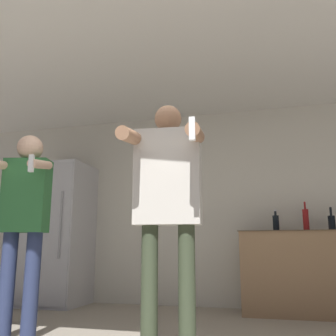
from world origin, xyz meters
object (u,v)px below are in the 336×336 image
object	(u,v)px
bottle_tall_gin	(276,223)
bottle_green_wine	(332,222)
refrigerator	(59,233)
person_woman_foreground	(168,195)
bottle_red_label	(306,219)
person_man_side	(25,213)

from	to	relation	value
bottle_tall_gin	bottle_green_wine	bearing A→B (deg)	-0.00
refrigerator	person_woman_foreground	world-z (taller)	refrigerator
refrigerator	bottle_tall_gin	xyz separation A→B (m)	(2.81, 0.06, 0.10)
bottle_red_label	bottle_green_wine	bearing A→B (deg)	0.00
bottle_red_label	person_man_side	world-z (taller)	person_man_side
person_man_side	person_woman_foreground	bearing A→B (deg)	-16.09
person_woman_foreground	person_man_side	size ratio (longest dim) A/B	1.00
bottle_green_wine	bottle_tall_gin	world-z (taller)	bottle_green_wine
person_man_side	bottle_tall_gin	bearing A→B (deg)	39.46
bottle_red_label	person_woman_foreground	size ratio (longest dim) A/B	0.20
bottle_red_label	person_woman_foreground	bearing A→B (deg)	-116.46
refrigerator	person_man_side	bearing A→B (deg)	-68.64
bottle_tall_gin	person_woman_foreground	xyz separation A→B (m)	(-0.75, -2.17, 0.06)
person_man_side	bottle_green_wine	bearing A→B (deg)	32.66
refrigerator	person_woman_foreground	distance (m)	2.96
bottle_green_wine	bottle_red_label	bearing A→B (deg)	180.00
refrigerator	person_woman_foreground	bearing A→B (deg)	-45.55
refrigerator	bottle_green_wine	distance (m)	3.42
bottle_green_wine	person_man_side	distance (m)	3.27
bottle_green_wine	person_woman_foreground	bearing A→B (deg)	-121.98
refrigerator	bottle_tall_gin	size ratio (longest dim) A/B	7.21
refrigerator	bottle_green_wine	world-z (taller)	refrigerator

